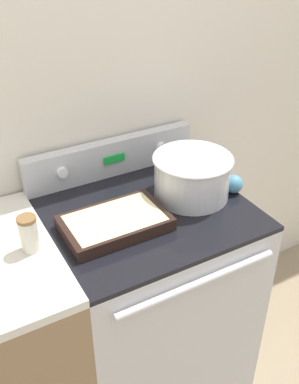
% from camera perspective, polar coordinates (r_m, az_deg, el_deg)
% --- Properties ---
extents(kitchen_wall, '(8.00, 0.05, 2.50)m').
position_cam_1_polar(kitchen_wall, '(1.78, -6.14, 12.45)').
color(kitchen_wall, beige).
rests_on(kitchen_wall, ground_plane).
extents(stove_range, '(0.73, 0.68, 0.92)m').
position_cam_1_polar(stove_range, '(1.94, -0.28, -13.48)').
color(stove_range, '#BCBCC1').
rests_on(stove_range, ground_plane).
extents(control_panel, '(0.73, 0.07, 0.15)m').
position_cam_1_polar(control_panel, '(1.83, -4.90, 4.39)').
color(control_panel, '#BCBCC1').
rests_on(control_panel, stove_range).
extents(mixing_bowl, '(0.30, 0.30, 0.16)m').
position_cam_1_polar(mixing_bowl, '(1.68, 5.42, 2.24)').
color(mixing_bowl, silver).
rests_on(mixing_bowl, stove_range).
extents(casserole_dish, '(0.36, 0.22, 0.05)m').
position_cam_1_polar(casserole_dish, '(1.54, -4.41, -3.86)').
color(casserole_dish, black).
rests_on(casserole_dish, stove_range).
extents(ladle, '(0.07, 0.32, 0.07)m').
position_cam_1_polar(ladle, '(1.76, 10.26, 1.17)').
color(ladle, teal).
rests_on(ladle, stove_range).
extents(spice_jar_brown_cap, '(0.06, 0.06, 0.12)m').
position_cam_1_polar(spice_jar_brown_cap, '(1.45, -15.08, -5.14)').
color(spice_jar_brown_cap, beige).
rests_on(spice_jar_brown_cap, side_counter).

